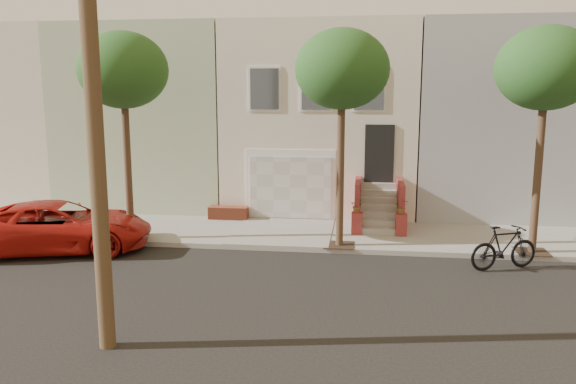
# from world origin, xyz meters

# --- Properties ---
(ground) EXTENTS (90.00, 90.00, 0.00)m
(ground) POSITION_xyz_m (0.00, 0.00, 0.00)
(ground) COLOR black
(ground) RESTS_ON ground
(sidewalk) EXTENTS (40.00, 3.70, 0.15)m
(sidewalk) POSITION_xyz_m (0.00, 5.35, 0.07)
(sidewalk) COLOR gray
(sidewalk) RESTS_ON ground
(house_row) EXTENTS (33.10, 11.70, 7.00)m
(house_row) POSITION_xyz_m (0.00, 11.19, 3.64)
(house_row) COLOR beige
(house_row) RESTS_ON sidewalk
(tree_left) EXTENTS (2.70, 2.57, 6.30)m
(tree_left) POSITION_xyz_m (-5.50, 3.90, 5.26)
(tree_left) COLOR #2D2116
(tree_left) RESTS_ON sidewalk
(tree_mid) EXTENTS (2.70, 2.57, 6.30)m
(tree_mid) POSITION_xyz_m (1.00, 3.90, 5.26)
(tree_mid) COLOR #2D2116
(tree_mid) RESTS_ON sidewalk
(tree_right) EXTENTS (2.70, 2.57, 6.30)m
(tree_right) POSITION_xyz_m (6.50, 3.90, 5.26)
(tree_right) COLOR #2D2116
(tree_right) RESTS_ON sidewalk
(pickup_truck) EXTENTS (5.79, 3.78, 1.48)m
(pickup_truck) POSITION_xyz_m (-7.23, 2.73, 0.74)
(pickup_truck) COLOR #AE1812
(pickup_truck) RESTS_ON ground
(motorcycle) EXTENTS (2.05, 1.31, 1.20)m
(motorcycle) POSITION_xyz_m (5.42, 2.61, 0.60)
(motorcycle) COLOR black
(motorcycle) RESTS_ON ground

